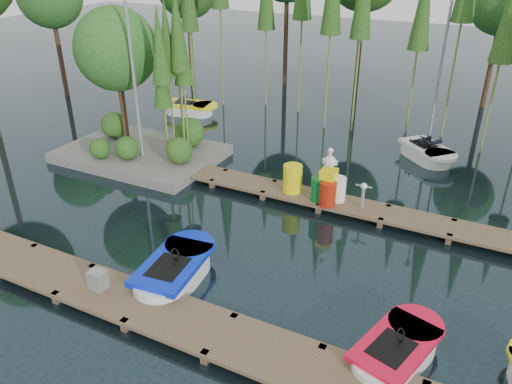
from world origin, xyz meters
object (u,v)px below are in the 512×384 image
at_px(utility_cabinet, 98,280).
at_px(drum_cluster, 328,186).
at_px(boat_blue, 174,271).
at_px(yellow_barrel, 293,179).
at_px(boat_red, 396,352).
at_px(boat_yellow_far, 190,108).
at_px(island, 132,78).

height_order(utility_cabinet, drum_cluster, drum_cluster).
relative_size(boat_blue, yellow_barrel, 3.23).
relative_size(boat_red, boat_yellow_far, 0.97).
bearing_deg(utility_cabinet, island, 122.63).
xyz_separation_m(boat_yellow_far, yellow_barrel, (8.28, -6.15, 0.49)).
relative_size(island, boat_blue, 2.17).
xyz_separation_m(boat_red, drum_cluster, (-3.54, 5.63, 0.59)).
xyz_separation_m(utility_cabinet, drum_cluster, (3.49, 6.85, 0.30)).
xyz_separation_m(boat_red, boat_yellow_far, (-13.13, 11.93, 0.04)).
bearing_deg(boat_blue, drum_cluster, 61.10).
height_order(boat_red, yellow_barrel, yellow_barrel).
distance_m(yellow_barrel, drum_cluster, 1.33).
bearing_deg(boat_blue, boat_yellow_far, 115.57).
relative_size(utility_cabinet, yellow_barrel, 0.52).
bearing_deg(yellow_barrel, boat_yellow_far, 143.39).
bearing_deg(boat_red, utility_cabinet, -154.05).
height_order(yellow_barrel, drum_cluster, drum_cluster).
distance_m(boat_yellow_far, utility_cabinet, 14.50).
xyz_separation_m(island, drum_cluster, (8.48, -0.94, -2.34)).
distance_m(boat_blue, boat_yellow_far, 13.85).
distance_m(boat_red, boat_yellow_far, 17.74).
relative_size(boat_yellow_far, yellow_barrel, 3.07).
relative_size(island, utility_cabinet, 13.58).
xyz_separation_m(utility_cabinet, yellow_barrel, (2.18, 7.00, 0.23)).
relative_size(island, boat_red, 2.35).
distance_m(boat_red, yellow_barrel, 7.57).
xyz_separation_m(boat_blue, drum_cluster, (2.24, 5.44, 0.56)).
xyz_separation_m(island, boat_blue, (6.24, -6.38, -2.89)).
distance_m(boat_blue, utility_cabinet, 1.90).
height_order(boat_blue, boat_red, boat_blue).
height_order(island, utility_cabinet, island).
height_order(island, drum_cluster, island).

